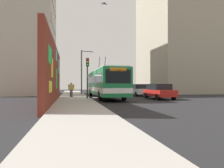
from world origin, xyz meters
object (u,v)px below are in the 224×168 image
object	(u,v)px
city_bus	(105,83)
street_lamp	(83,69)
parked_car_red	(159,91)
traffic_light	(87,71)
parked_car_white	(139,90)
pedestrian_midblock	(71,89)

from	to	relation	value
city_bus	street_lamp	distance (m)	6.74
parked_car_red	street_lamp	size ratio (longest dim) A/B	0.65
parked_car_red	traffic_light	world-z (taller)	traffic_light
parked_car_red	street_lamp	world-z (taller)	street_lamp
parked_car_red	traffic_light	distance (m)	7.67
city_bus	street_lamp	world-z (taller)	street_lamp
parked_car_white	street_lamp	xyz separation A→B (m)	(3.26, 7.24, 2.95)
traffic_light	street_lamp	bearing A→B (deg)	-0.74
city_bus	parked_car_white	size ratio (longest dim) A/B	3.05
city_bus	parked_car_white	distance (m)	5.99
pedestrian_midblock	parked_car_white	bearing A→B (deg)	-72.82
city_bus	traffic_light	size ratio (longest dim) A/B	3.14
city_bus	parked_car_red	bearing A→B (deg)	-120.74
parked_car_red	pedestrian_midblock	xyz separation A→B (m)	(3.16, 8.91, 0.24)
parked_car_white	pedestrian_midblock	world-z (taller)	pedestrian_midblock
traffic_light	pedestrian_midblock	bearing A→B (deg)	33.26
parked_car_red	street_lamp	distance (m)	12.06
pedestrian_midblock	street_lamp	xyz separation A→B (m)	(6.02, -1.67, 2.71)
parked_car_red	parked_car_white	size ratio (longest dim) A/B	0.99
parked_car_red	pedestrian_midblock	world-z (taller)	pedestrian_midblock
parked_car_white	traffic_light	world-z (taller)	traffic_light
parked_car_red	pedestrian_midblock	size ratio (longest dim) A/B	2.58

